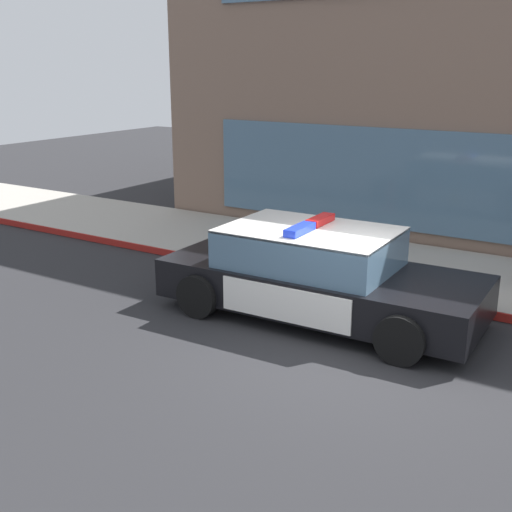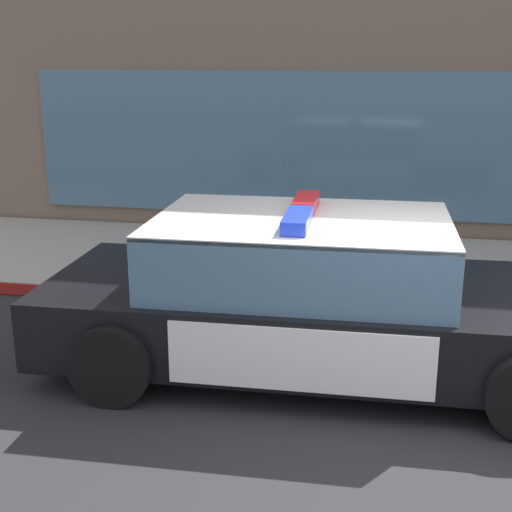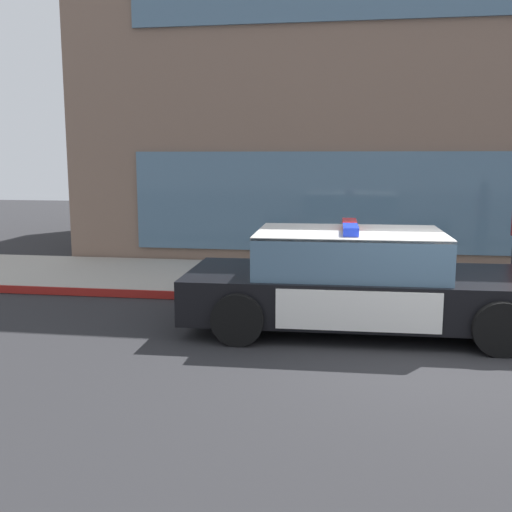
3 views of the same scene
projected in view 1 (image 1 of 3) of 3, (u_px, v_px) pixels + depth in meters
name	position (u px, v px, depth m)	size (l,w,h in m)	color
ground	(356.00, 352.00, 8.79)	(48.00, 48.00, 0.00)	#262628
sidewalk	(440.00, 274.00, 11.82)	(48.00, 3.11, 0.15)	#A39E93
curb_red_paint	(411.00, 300.00, 10.54)	(28.80, 0.04, 0.14)	maroon
police_cruiser	(317.00, 274.00, 9.89)	(4.91, 2.26, 1.49)	black
fire_hydrant	(283.00, 246.00, 12.04)	(0.34, 0.39, 0.73)	red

